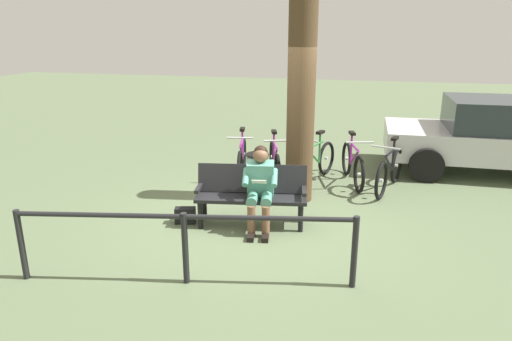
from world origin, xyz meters
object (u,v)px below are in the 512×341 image
at_px(bench, 252,191).
at_px(litter_bin, 257,176).
at_px(bicycle_silver, 389,171).
at_px(bicycle_purple, 242,159).
at_px(bicycle_orange, 275,163).
at_px(tree_trunk, 301,102).
at_px(bicycle_red, 315,163).
at_px(handbag, 185,215).
at_px(parked_car, 500,135).
at_px(bicycle_black, 353,164).
at_px(person_reading, 260,184).

xyz_separation_m(bench, litter_bin, (0.16, -1.00, -0.11)).
relative_size(bicycle_silver, bicycle_purple, 0.98).
xyz_separation_m(litter_bin, bicycle_orange, (-0.09, -1.00, -0.04)).
height_order(tree_trunk, bicycle_red, tree_trunk).
distance_m(bench, handbag, 1.06).
xyz_separation_m(tree_trunk, parked_car, (-3.60, -2.41, -0.88)).
bearing_deg(bicycle_red, handbag, -14.89).
relative_size(bench, handbag, 5.52).
relative_size(bench, bicycle_orange, 1.02).
relative_size(tree_trunk, bicycle_black, 2.02).
xyz_separation_m(bicycle_silver, bicycle_orange, (2.08, -0.03, 0.00)).
xyz_separation_m(litter_bin, bicycle_red, (-0.83, -1.16, -0.04)).
height_order(handbag, tree_trunk, tree_trunk).
distance_m(tree_trunk, parked_car, 4.42).
height_order(person_reading, bicycle_purple, person_reading).
bearing_deg(handbag, tree_trunk, -136.28).
xyz_separation_m(bicycle_red, parked_car, (-3.45, -1.41, 0.41)).
bearing_deg(person_reading, bicycle_black, -126.27).
xyz_separation_m(person_reading, parked_car, (-3.96, -3.72, 0.11)).
bearing_deg(person_reading, bicycle_orange, -93.47).
bearing_deg(bench, litter_bin, -90.64).
distance_m(person_reading, bicycle_black, 2.68).
bearing_deg(person_reading, handbag, -4.28).
bearing_deg(litter_bin, bicycle_red, -125.46).
distance_m(bicycle_silver, parked_car, 2.68).
distance_m(tree_trunk, bicycle_purple, 2.01).
relative_size(bicycle_red, bicycle_purple, 0.97).
xyz_separation_m(litter_bin, bicycle_purple, (0.57, -1.07, -0.04)).
bearing_deg(bicycle_orange, bicycle_black, 82.10).
bearing_deg(bicycle_silver, bench, -29.34).
xyz_separation_m(bicycle_red, bicycle_purple, (1.39, 0.10, 0.00)).
xyz_separation_m(person_reading, bicycle_black, (-1.20, -2.37, -0.31)).
relative_size(handbag, bicycle_silver, 0.18).
height_order(person_reading, tree_trunk, tree_trunk).
height_order(handbag, litter_bin, litter_bin).
bearing_deg(bicycle_black, parked_car, 100.73).
bearing_deg(parked_car, person_reading, 42.62).
bearing_deg(bicycle_orange, tree_trunk, 17.83).
distance_m(bicycle_red, bicycle_orange, 0.75).
height_order(tree_trunk, bicycle_orange, tree_trunk).
distance_m(litter_bin, bicycle_red, 1.43).
bearing_deg(tree_trunk, person_reading, 74.65).
distance_m(person_reading, bicycle_silver, 2.83).
distance_m(bench, bicycle_black, 2.62).
bearing_deg(handbag, person_reading, -174.79).
height_order(bicycle_silver, parked_car, parked_car).
relative_size(bicycle_silver, bicycle_orange, 1.00).
relative_size(bicycle_silver, bicycle_red, 1.01).
distance_m(bench, bicycle_orange, 2.01).
xyz_separation_m(bench, handbag, (0.95, 0.24, -0.39)).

